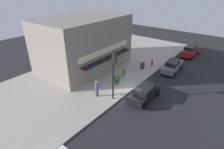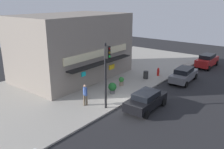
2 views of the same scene
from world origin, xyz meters
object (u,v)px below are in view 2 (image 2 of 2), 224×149
(trash_can, at_px, (146,75))
(potted_plant_by_window, at_px, (121,81))
(traffic_light, at_px, (106,68))
(parked_car_grey, at_px, (184,75))
(fire_hydrant, at_px, (158,72))
(parked_car_red, at_px, (207,60))
(parked_car_black, at_px, (146,100))
(pedestrian, at_px, (85,94))
(potted_plant_by_doorway, at_px, (112,87))

(trash_can, relative_size, potted_plant_by_window, 0.92)
(traffic_light, relative_size, parked_car_grey, 1.15)
(fire_hydrant, distance_m, parked_car_grey, 3.02)
(parked_car_red, distance_m, parked_car_black, 16.08)
(trash_can, relative_size, parked_car_red, 0.18)
(fire_hydrant, bearing_deg, traffic_light, -175.41)
(fire_hydrant, distance_m, trash_can, 1.91)
(trash_can, distance_m, potted_plant_by_window, 3.64)
(traffic_light, height_order, pedestrian, traffic_light)
(potted_plant_by_window, xyz_separation_m, parked_car_grey, (5.49, -4.37, 0.17))
(traffic_light, relative_size, potted_plant_by_window, 5.80)
(pedestrian, height_order, parked_car_grey, pedestrian)
(pedestrian, distance_m, potted_plant_by_window, 5.74)
(traffic_light, height_order, fire_hydrant, traffic_light)
(traffic_light, relative_size, parked_car_red, 1.17)
(pedestrian, height_order, potted_plant_by_window, pedestrian)
(parked_car_grey, relative_size, parked_car_red, 1.02)
(potted_plant_by_window, height_order, parked_car_black, parked_car_black)
(fire_hydrant, bearing_deg, parked_car_black, -158.53)
(trash_can, height_order, parked_car_black, parked_car_black)
(traffic_light, height_order, potted_plant_by_doorway, traffic_light)
(fire_hydrant, relative_size, parked_car_grey, 0.20)
(parked_car_grey, bearing_deg, pedestrian, 160.74)
(potted_plant_by_doorway, relative_size, parked_car_grey, 0.23)
(trash_can, relative_size, parked_car_black, 0.20)
(fire_hydrant, relative_size, potted_plant_by_window, 1.01)
(parked_car_red, bearing_deg, potted_plant_by_doorway, 165.88)
(potted_plant_by_doorway, height_order, potted_plant_by_window, potted_plant_by_doorway)
(fire_hydrant, height_order, pedestrian, pedestrian)
(potted_plant_by_doorway, bearing_deg, pedestrian, 178.01)
(trash_can, bearing_deg, traffic_light, -170.70)
(fire_hydrant, distance_m, parked_car_red, 8.32)
(fire_hydrant, xyz_separation_m, parked_car_black, (-8.36, -3.29, 0.21))
(potted_plant_by_doorway, bearing_deg, fire_hydrant, -5.82)
(pedestrian, height_order, potted_plant_by_doorway, pedestrian)
(potted_plant_by_window, xyz_separation_m, parked_car_red, (13.10, -4.43, 0.25))
(trash_can, distance_m, pedestrian, 9.27)
(fire_hydrant, xyz_separation_m, trash_can, (-1.83, 0.57, -0.03))
(traffic_light, height_order, parked_car_red, traffic_light)
(potted_plant_by_doorway, relative_size, potted_plant_by_window, 1.14)
(potted_plant_by_doorway, relative_size, parked_car_black, 0.25)
(traffic_light, distance_m, parked_car_grey, 11.08)
(potted_plant_by_doorway, bearing_deg, parked_car_red, -14.12)
(trash_can, height_order, parked_car_grey, parked_car_grey)
(potted_plant_by_doorway, height_order, parked_car_grey, parked_car_grey)
(traffic_light, relative_size, potted_plant_by_doorway, 5.08)
(trash_can, bearing_deg, parked_car_red, -20.91)
(fire_hydrant, relative_size, pedestrian, 0.51)
(fire_hydrant, xyz_separation_m, parked_car_red, (7.72, -3.08, 0.31))
(potted_plant_by_window, bearing_deg, traffic_light, -156.47)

